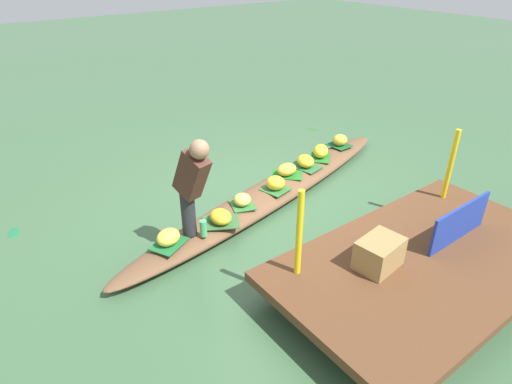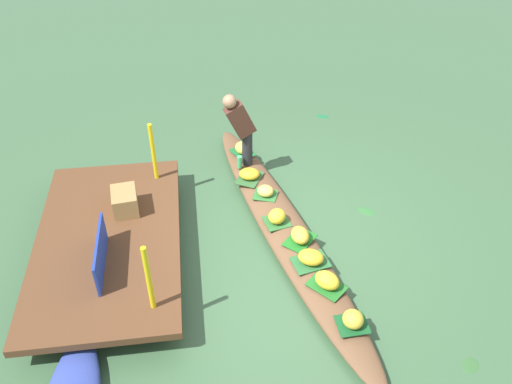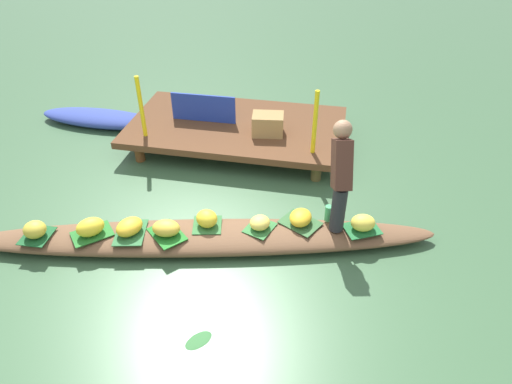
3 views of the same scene
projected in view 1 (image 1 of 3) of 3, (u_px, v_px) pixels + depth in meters
canal_water at (273, 199)px, 6.08m from camera, size 40.00×40.00×0.00m
dock_platform at (426, 261)px, 4.40m from camera, size 3.20×1.80×0.35m
vendor_boat at (273, 193)px, 6.03m from camera, size 5.30×1.74×0.21m
leaf_mat_0 at (242, 205)px, 5.53m from camera, size 0.37×0.40×0.01m
banana_bunch_0 at (242, 200)px, 5.49m from camera, size 0.31×0.32×0.15m
leaf_mat_1 at (287, 175)px, 6.26m from camera, size 0.52×0.51×0.01m
banana_bunch_1 at (287, 169)px, 6.21m from camera, size 0.32×0.25×0.17m
leaf_mat_2 at (305, 166)px, 6.51m from camera, size 0.41×0.50×0.01m
banana_bunch_2 at (305, 161)px, 6.46m from camera, size 0.36×0.39×0.17m
leaf_mat_3 at (169, 244)px, 4.80m from camera, size 0.47×0.43×0.01m
banana_bunch_3 at (168, 237)px, 4.75m from camera, size 0.32×0.28×0.18m
leaf_mat_4 at (275, 189)px, 5.89m from camera, size 0.38×0.39×0.01m
banana_bunch_4 at (276, 183)px, 5.84m from camera, size 0.34×0.33×0.19m
leaf_mat_5 at (339, 145)px, 7.20m from camera, size 0.32×0.35×0.01m
banana_bunch_5 at (340, 140)px, 7.15m from camera, size 0.26×0.25×0.18m
leaf_mat_6 at (221, 222)px, 5.18m from camera, size 0.53×0.49×0.01m
banana_bunch_6 at (221, 217)px, 5.14m from camera, size 0.29×0.34×0.15m
leaf_mat_7 at (320, 157)px, 6.79m from camera, size 0.51×0.50×0.01m
banana_bunch_7 at (321, 151)px, 6.74m from camera, size 0.38×0.37×0.20m
vendor_person at (192, 182)px, 4.59m from camera, size 0.28×0.50×1.21m
water_bottle at (203, 228)px, 4.89m from camera, size 0.08×0.08×0.20m
market_banner at (460, 223)px, 4.53m from camera, size 0.97×0.04×0.42m
railing_post_west at (451, 165)px, 5.20m from camera, size 0.06×0.06×0.89m
railing_post_east at (299, 234)px, 3.95m from camera, size 0.06×0.06×0.89m
produce_crate at (379, 253)px, 4.17m from camera, size 0.48×0.37×0.30m
drifting_plant_0 at (313, 130)px, 8.40m from camera, size 0.27×0.27×0.01m
drifting_plant_1 at (206, 173)px, 6.79m from camera, size 0.30×0.31×0.01m
drifting_plant_2 at (14, 232)px, 5.36m from camera, size 0.21×0.27×0.01m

